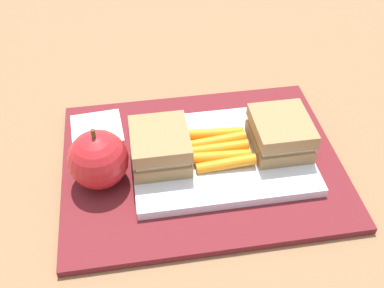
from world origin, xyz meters
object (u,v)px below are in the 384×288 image
(sandwich_half_left, at_px, (280,133))
(apple, at_px, (98,160))
(carrot_sticks_bundle, at_px, (220,148))
(paper_napkin, at_px, (97,128))
(food_tray, at_px, (220,155))
(sandwich_half_right, at_px, (160,146))

(sandwich_half_left, height_order, apple, apple)
(sandwich_half_left, distance_m, carrot_sticks_bundle, 0.08)
(paper_napkin, bearing_deg, food_tray, 152.05)
(sandwich_half_right, distance_m, carrot_sticks_bundle, 0.08)
(sandwich_half_left, xyz_separation_m, apple, (0.23, 0.01, 0.00))
(carrot_sticks_bundle, bearing_deg, apple, 5.26)
(sandwich_half_left, height_order, paper_napkin, sandwich_half_left)
(sandwich_half_right, bearing_deg, carrot_sticks_bundle, -179.99)
(food_tray, relative_size, sandwich_half_left, 2.88)
(apple, bearing_deg, sandwich_half_left, -176.53)
(apple, bearing_deg, food_tray, -174.78)
(apple, xyz_separation_m, paper_napkin, (0.01, -0.10, -0.04))
(sandwich_half_left, xyz_separation_m, paper_napkin, (0.24, -0.08, -0.03))
(carrot_sticks_bundle, distance_m, apple, 0.16)
(sandwich_half_left, bearing_deg, food_tray, 0.00)
(food_tray, bearing_deg, carrot_sticks_bundle, -1.21)
(sandwich_half_right, bearing_deg, apple, 10.47)
(sandwich_half_left, bearing_deg, apple, 3.47)
(apple, distance_m, paper_napkin, 0.11)
(carrot_sticks_bundle, distance_m, paper_napkin, 0.18)
(food_tray, relative_size, paper_napkin, 3.29)
(food_tray, xyz_separation_m, paper_napkin, (0.16, -0.08, -0.00))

